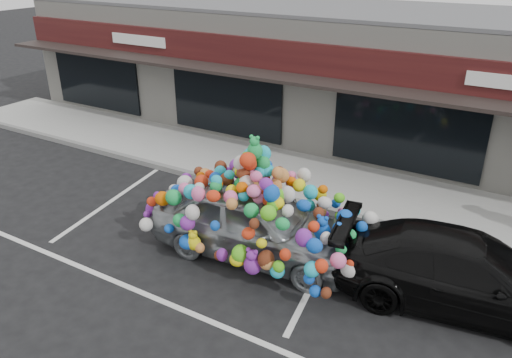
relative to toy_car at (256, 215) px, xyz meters
The scene contains 9 objects.
ground 1.64m from the toy_car, behind, with size 90.00×90.00×0.00m, color black.
shop_building 8.62m from the toy_car, 99.03° to the left, with size 24.00×7.20×4.31m.
sidewalk 4.30m from the toy_car, 108.58° to the left, with size 26.00×3.00×0.15m, color #9B9A95.
kerb 2.96m from the toy_car, 118.32° to the left, with size 26.00×0.18×0.16m, color slate.
parking_stripe_left 4.64m from the toy_car, behind, with size 0.12×4.40×0.01m, color silver.
parking_stripe_mid 1.75m from the toy_car, ahead, with size 0.12×4.40×0.01m, color silver.
lane_line 2.58m from the toy_car, 74.09° to the right, with size 14.00×0.12×0.01m, color silver.
toy_car is the anchor object (origin of this frame).
black_sedan 4.19m from the toy_car, ahead, with size 4.82×1.96×1.40m, color black.
Camera 1 is at (6.01, -7.94, 6.10)m, focal length 35.00 mm.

